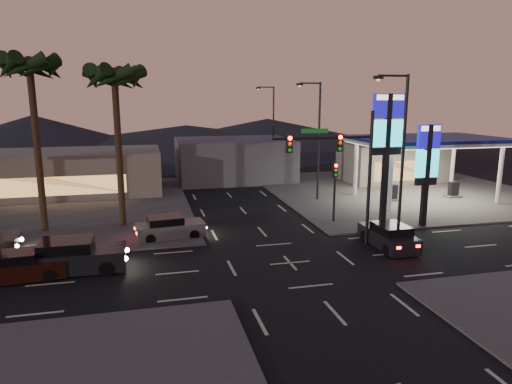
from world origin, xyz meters
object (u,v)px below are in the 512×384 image
object	(u,v)px
pylon_sign_tall	(387,133)
car_lane_a_front	(73,257)
traffic_signal_mast	(343,160)
car_lane_b_front	(169,228)
suv_station	(389,236)
pylon_sign_short	(427,160)
gas_station	(427,142)
car_lane_a_mid	(19,267)

from	to	relation	value
pylon_sign_tall	car_lane_a_front	distance (m)	20.80
traffic_signal_mast	car_lane_b_front	xyz separation A→B (m)	(-9.80, 4.11, -4.57)
car_lane_a_front	suv_station	xyz separation A→B (m)	(17.62, -0.30, -0.11)
pylon_sign_tall	suv_station	bearing A→B (deg)	-114.70
pylon_sign_tall	car_lane_b_front	distance (m)	15.65
car_lane_b_front	pylon_sign_short	bearing A→B (deg)	-5.34
gas_station	suv_station	bearing A→B (deg)	-131.21
traffic_signal_mast	suv_station	bearing A→B (deg)	-16.95
pylon_sign_short	car_lane_b_front	distance (m)	17.58
gas_station	traffic_signal_mast	xyz separation A→B (m)	(-12.24, -10.01, 0.15)
car_lane_a_front	car_lane_a_mid	xyz separation A→B (m)	(-2.42, -0.48, -0.13)
pylon_sign_tall	pylon_sign_short	world-z (taller)	pylon_sign_tall
traffic_signal_mast	gas_station	bearing A→B (deg)	39.28
gas_station	pylon_sign_short	distance (m)	9.02
car_lane_a_mid	suv_station	distance (m)	20.04
suv_station	car_lane_b_front	bearing A→B (deg)	158.50
pylon_sign_tall	suv_station	world-z (taller)	pylon_sign_tall
traffic_signal_mast	car_lane_b_front	world-z (taller)	traffic_signal_mast
pylon_sign_short	suv_station	size ratio (longest dim) A/B	1.59
car_lane_b_front	car_lane_a_mid	bearing A→B (deg)	-145.64
suv_station	car_lane_a_front	bearing A→B (deg)	179.01
suv_station	gas_station	bearing A→B (deg)	48.79
pylon_sign_short	car_lane_a_front	distance (m)	22.66
pylon_sign_short	suv_station	distance (m)	6.88
car_lane_a_front	car_lane_a_mid	size ratio (longest dim) A/B	1.18
pylon_sign_short	traffic_signal_mast	xyz separation A→B (m)	(-7.24, -2.51, 0.57)
car_lane_a_mid	car_lane_b_front	distance (m)	9.07
car_lane_a_mid	car_lane_b_front	xyz separation A→B (m)	(7.49, 5.12, 0.01)
car_lane_a_mid	pylon_sign_short	bearing A→B (deg)	8.18
pylon_sign_short	car_lane_a_mid	size ratio (longest dim) A/B	1.58
pylon_sign_short	suv_station	world-z (taller)	pylon_sign_short
suv_station	pylon_sign_tall	bearing A→B (deg)	65.30
suv_station	pylon_sign_short	bearing A→B (deg)	36.65
gas_station	car_lane_a_front	distance (m)	29.41
gas_station	traffic_signal_mast	size ratio (longest dim) A/B	1.53
pylon_sign_tall	suv_station	size ratio (longest dim) A/B	2.05
car_lane_a_front	suv_station	world-z (taller)	car_lane_a_front
pylon_sign_tall	pylon_sign_short	bearing A→B (deg)	-21.80
pylon_sign_tall	traffic_signal_mast	world-z (taller)	pylon_sign_tall
traffic_signal_mast	car_lane_a_mid	bearing A→B (deg)	-176.64
suv_station	traffic_signal_mast	bearing A→B (deg)	163.05
gas_station	car_lane_a_mid	world-z (taller)	gas_station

